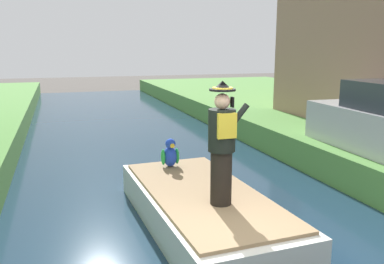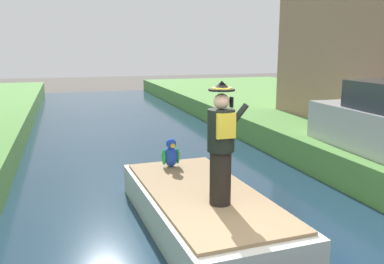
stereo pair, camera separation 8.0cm
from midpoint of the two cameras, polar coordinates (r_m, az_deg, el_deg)
name	(u,v)px [view 2 (the right image)]	position (r m, az deg, el deg)	size (l,w,h in m)	color
boat	(202,208)	(6.89, 1.78, -10.63)	(1.99, 4.28, 0.61)	silver
person_pirate	(221,144)	(5.98, 4.49, -1.70)	(0.61, 0.42, 1.85)	black
parrot_plush	(171,154)	(8.05, -2.71, -3.14)	(0.36, 0.35, 0.57)	blue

